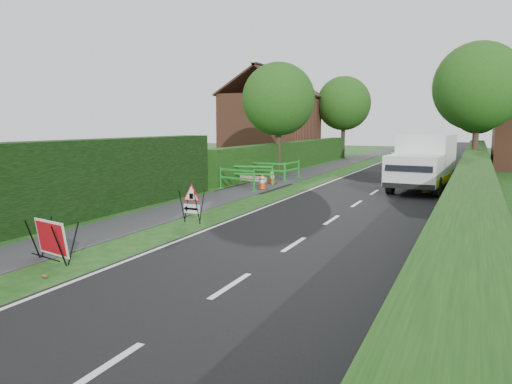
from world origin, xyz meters
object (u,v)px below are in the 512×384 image
(red_rect_sign, at_px, (51,239))
(hatchback_car, at_px, (398,160))
(triangle_sign, at_px, (191,200))
(works_van, at_px, (423,161))

(red_rect_sign, bearing_deg, hatchback_car, 96.66)
(triangle_sign, bearing_deg, red_rect_sign, -91.83)
(works_van, bearing_deg, red_rect_sign, -105.99)
(triangle_sign, bearing_deg, works_van, 66.58)
(triangle_sign, bearing_deg, hatchback_car, 86.96)
(red_rect_sign, relative_size, triangle_sign, 1.17)
(red_rect_sign, bearing_deg, works_van, 82.26)
(hatchback_car, bearing_deg, red_rect_sign, -117.40)
(red_rect_sign, distance_m, works_van, 16.92)
(hatchback_car, bearing_deg, works_van, -97.66)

